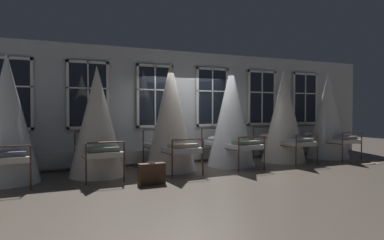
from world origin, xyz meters
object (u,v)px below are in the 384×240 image
object	(u,v)px
cot_sixth	(328,116)
suitcase_dark	(152,174)
cot_third	(171,117)
cot_fifth	(284,116)
cot_second	(97,122)
cot_first	(7,119)
cot_fourth	(231,116)

from	to	relation	value
cot_sixth	suitcase_dark	bearing A→B (deg)	103.34
cot_third	cot_fifth	xyz separation A→B (m)	(3.69, 0.03, -0.01)
cot_fifth	cot_second	bearing A→B (deg)	88.99
cot_fifth	cot_sixth	distance (m)	1.83
cot_first	cot_second	bearing A→B (deg)	-90.16
cot_first	cot_fourth	size ratio (longest dim) A/B	0.99
suitcase_dark	cot_first	bearing A→B (deg)	151.58
cot_sixth	suitcase_dark	xyz separation A→B (m)	(-6.55, -1.48, -1.13)
cot_fourth	suitcase_dark	distance (m)	3.37
cot_fifth	cot_fourth	bearing A→B (deg)	90.19
cot_first	suitcase_dark	bearing A→B (deg)	-118.51
cot_fourth	cot_fifth	world-z (taller)	cot_fourth
suitcase_dark	cot_third	bearing A→B (deg)	53.86
cot_fifth	cot_first	bearing A→B (deg)	89.06
cot_first	cot_second	size ratio (longest dim) A/B	1.08
cot_fourth	cot_fifth	xyz separation A→B (m)	(1.88, 0.04, -0.01)
cot_fifth	cot_sixth	xyz separation A→B (m)	(1.83, 0.03, -0.01)
cot_first	suitcase_dark	world-z (taller)	cot_first
cot_third	suitcase_dark	bearing A→B (deg)	142.62
cot_third	cot_fifth	world-z (taller)	cot_third
cot_first	cot_fourth	xyz separation A→B (m)	(5.55, -0.04, 0.02)
cot_second	cot_fifth	distance (m)	5.55
cot_first	cot_fourth	distance (m)	5.55
cot_third	suitcase_dark	size ratio (longest dim) A/B	5.01
cot_fourth	suitcase_dark	xyz separation A→B (m)	(-2.83, -1.41, -1.15)
cot_second	cot_fourth	world-z (taller)	cot_fourth
cot_second	cot_third	size ratio (longest dim) A/B	0.93
cot_fifth	cot_sixth	size ratio (longest dim) A/B	1.01
suitcase_dark	cot_sixth	bearing A→B (deg)	12.49
cot_fourth	cot_fifth	size ratio (longest dim) A/B	1.01
cot_first	cot_fifth	world-z (taller)	cot_fifth
cot_second	cot_fifth	world-z (taller)	cot_fifth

